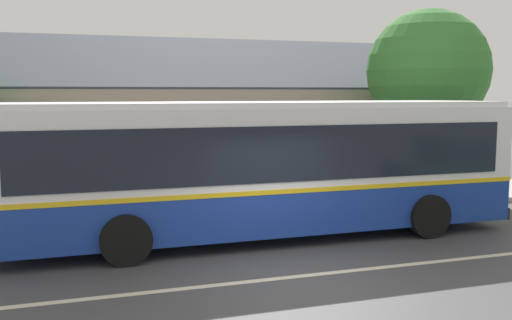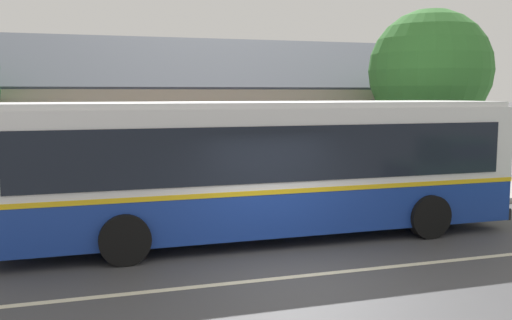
# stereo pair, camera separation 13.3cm
# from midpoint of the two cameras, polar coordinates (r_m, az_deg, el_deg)

# --- Properties ---
(ground_plane) EXTENTS (300.00, 300.00, 0.00)m
(ground_plane) POSITION_cam_midpoint_polar(r_m,az_deg,el_deg) (10.53, 4.41, -11.56)
(ground_plane) COLOR #424244
(sidewalk_far) EXTENTS (60.00, 3.00, 0.15)m
(sidewalk_far) POSITION_cam_midpoint_polar(r_m,az_deg,el_deg) (16.05, -3.60, -4.85)
(sidewalk_far) COLOR #ADAAA3
(sidewalk_far) RESTS_ON ground
(lane_divider_stripe) EXTENTS (60.00, 0.16, 0.01)m
(lane_divider_stripe) POSITION_cam_midpoint_polar(r_m,az_deg,el_deg) (10.53, 4.41, -11.54)
(lane_divider_stripe) COLOR beige
(lane_divider_stripe) RESTS_ON ground
(community_building) EXTENTS (21.37, 8.95, 6.45)m
(community_building) POSITION_cam_midpoint_polar(r_m,az_deg,el_deg) (22.50, -10.54, 2.92)
(community_building) COLOR tan
(community_building) RESTS_ON ground
(transit_bus) EXTENTS (11.70, 2.81, 3.10)m
(transit_bus) POSITION_cam_midpoint_polar(r_m,az_deg,el_deg) (12.94, 1.00, -0.51)
(transit_bus) COLOR navy
(transit_bus) RESTS_ON ground
(street_tree_primary) EXTENTS (3.93, 3.93, 5.98)m
(street_tree_primary) POSITION_cam_midpoint_polar(r_m,az_deg,el_deg) (19.45, 17.08, 8.21)
(street_tree_primary) COLOR #4C3828
(street_tree_primary) RESTS_ON ground
(bus_stop_sign) EXTENTS (0.36, 0.07, 2.40)m
(bus_stop_sign) POSITION_cam_midpoint_polar(r_m,az_deg,el_deg) (17.35, 16.80, 0.97)
(bus_stop_sign) COLOR gray
(bus_stop_sign) RESTS_ON sidewalk_far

